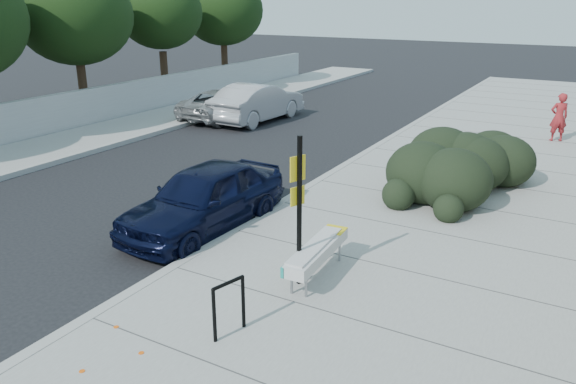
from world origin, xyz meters
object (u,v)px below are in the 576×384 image
(bike_rack, at_px, (229,302))
(pedestrian, at_px, (559,117))
(bench, at_px, (317,252))
(wagon_silver, at_px, (258,102))
(suv_silver, at_px, (224,104))
(sign_post, at_px, (299,203))
(sedan_navy, at_px, (204,198))

(bike_rack, relative_size, pedestrian, 0.53)
(bench, bearing_deg, pedestrian, 74.80)
(wagon_silver, bearing_deg, bike_rack, 123.76)
(bike_rack, relative_size, suv_silver, 0.20)
(bench, bearing_deg, wagon_silver, 123.32)
(bike_rack, distance_m, pedestrian, 15.64)
(bike_rack, distance_m, suv_silver, 16.45)
(suv_silver, bearing_deg, pedestrian, -170.24)
(sign_post, bearing_deg, pedestrian, 101.96)
(bench, bearing_deg, bike_rack, -100.94)
(bike_rack, bearing_deg, pedestrian, 94.40)
(pedestrian, bearing_deg, sedan_navy, 35.96)
(bench, bearing_deg, sedan_navy, 159.27)
(sign_post, xyz_separation_m, pedestrian, (2.84, 13.47, -0.67))
(sedan_navy, height_order, suv_silver, sedan_navy)
(bench, relative_size, sedan_navy, 0.47)
(sedan_navy, height_order, wagon_silver, wagon_silver)
(wagon_silver, bearing_deg, suv_silver, 13.55)
(bike_rack, relative_size, wagon_silver, 0.18)
(bench, distance_m, sedan_navy, 3.45)
(bench, height_order, pedestrian, pedestrian)
(sedan_navy, xyz_separation_m, wagon_silver, (-5.20, 10.28, 0.05))
(sign_post, relative_size, sedan_navy, 0.61)
(bike_rack, xyz_separation_m, sedan_navy, (-3.01, 3.29, 0.06))
(wagon_silver, relative_size, suv_silver, 1.06)
(bike_rack, xyz_separation_m, pedestrian, (2.96, 15.35, 0.30))
(sign_post, relative_size, pedestrian, 1.59)
(pedestrian, bearing_deg, bike_rack, 51.37)
(suv_silver, distance_m, pedestrian, 12.84)
(sign_post, xyz_separation_m, wagon_silver, (-8.33, 11.68, -0.87))
(sign_post, height_order, wagon_silver, sign_post)
(sedan_navy, bearing_deg, bench, -14.22)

